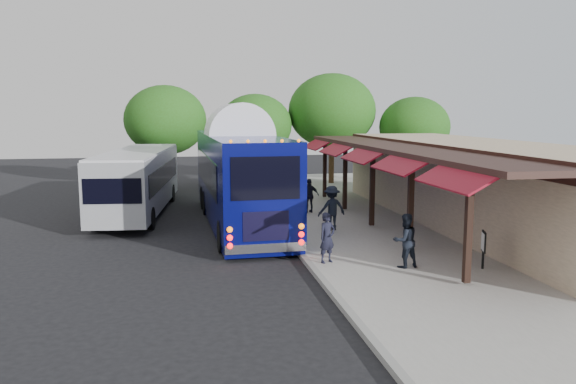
{
  "coord_description": "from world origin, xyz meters",
  "views": [
    {
      "loc": [
        -3.71,
        -17.77,
        4.86
      ],
      "look_at": [
        0.14,
        3.33,
        1.8
      ],
      "focal_mm": 35.0,
      "sensor_mm": 36.0,
      "label": 1
    }
  ],
  "objects": [
    {
      "name": "ped_d",
      "position": [
        2.01,
        3.76,
        1.04
      ],
      "size": [
        1.26,
        0.86,
        1.79
      ],
      "primitive_type": "imported",
      "rotation": [
        0.0,
        0.0,
        3.32
      ],
      "color": "black",
      "rests_on": "sidewalk"
    },
    {
      "name": "sidewalk",
      "position": [
        5.0,
        4.0,
        0.07
      ],
      "size": [
        10.0,
        40.0,
        0.15
      ],
      "primitive_type": "cube",
      "color": "#9E9B93",
      "rests_on": "ground"
    },
    {
      "name": "station_shelter",
      "position": [
        8.38,
        4.0,
        1.85
      ],
      "size": [
        8.15,
        20.0,
        3.6
      ],
      "color": "tan",
      "rests_on": "ground"
    },
    {
      "name": "ped_c",
      "position": [
        1.99,
        7.77,
        0.95
      ],
      "size": [
        0.98,
        0.51,
        1.6
      ],
      "primitive_type": "imported",
      "rotation": [
        0.0,
        0.0,
        3.27
      ],
      "color": "black",
      "rests_on": "sidewalk"
    },
    {
      "name": "tree_right",
      "position": [
        11.01,
        16.93,
        3.9
      ],
      "size": [
        4.57,
        4.57,
        5.86
      ],
      "color": "#382314",
      "rests_on": "ground"
    },
    {
      "name": "tree_mid",
      "position": [
        5.86,
        18.48,
        4.93
      ],
      "size": [
        5.77,
        5.77,
        7.39
      ],
      "color": "#382314",
      "rests_on": "ground"
    },
    {
      "name": "city_bus",
      "position": [
        -5.98,
        9.89,
        1.68
      ],
      "size": [
        3.51,
        11.5,
        3.04
      ],
      "rotation": [
        0.0,
        0.0,
        -0.09
      ],
      "color": "gray",
      "rests_on": "ground"
    },
    {
      "name": "tree_far",
      "position": [
        -4.91,
        18.39,
        4.36
      ],
      "size": [
        5.11,
        5.11,
        6.54
      ],
      "color": "#382314",
      "rests_on": "ground"
    },
    {
      "name": "tree_left",
      "position": [
        0.72,
        18.21,
        4.01
      ],
      "size": [
        4.71,
        4.71,
        6.02
      ],
      "color": "#382314",
      "rests_on": "ground"
    },
    {
      "name": "curb",
      "position": [
        0.05,
        4.0,
        0.07
      ],
      "size": [
        0.2,
        40.0,
        0.16
      ],
      "primitive_type": "cube",
      "color": "gray",
      "rests_on": "ground"
    },
    {
      "name": "sign_board",
      "position": [
        5.06,
        -2.59,
        0.94
      ],
      "size": [
        0.22,
        0.51,
        1.16
      ],
      "rotation": [
        0.0,
        0.0,
        -0.34
      ],
      "color": "black",
      "rests_on": "sidewalk"
    },
    {
      "name": "ped_a",
      "position": [
        0.6,
        -1.03,
        0.95
      ],
      "size": [
        0.69,
        0.6,
        1.6
      ],
      "primitive_type": "imported",
      "rotation": [
        0.0,
        0.0,
        0.45
      ],
      "color": "black",
      "rests_on": "sidewalk"
    },
    {
      "name": "ped_b",
      "position": [
        2.8,
        -1.99,
        0.98
      ],
      "size": [
        0.91,
        0.77,
        1.67
      ],
      "primitive_type": "imported",
      "rotation": [
        0.0,
        0.0,
        3.33
      ],
      "color": "black",
      "rests_on": "sidewalk"
    },
    {
      "name": "coach_bus",
      "position": [
        -1.45,
        6.41,
        2.24
      ],
      "size": [
        3.24,
        13.15,
        4.17
      ],
      "rotation": [
        0.0,
        0.0,
        0.04
      ],
      "color": "#070B58",
      "rests_on": "ground"
    },
    {
      "name": "ground",
      "position": [
        0.0,
        0.0,
        0.0
      ],
      "size": [
        90.0,
        90.0,
        0.0
      ],
      "primitive_type": "plane",
      "color": "black",
      "rests_on": "ground"
    }
  ]
}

